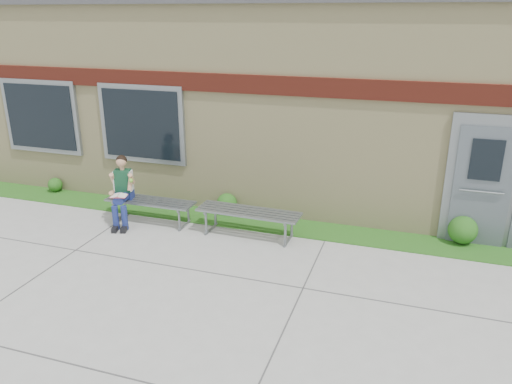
% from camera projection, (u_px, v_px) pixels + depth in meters
% --- Properties ---
extents(ground, '(80.00, 80.00, 0.00)m').
position_uv_depth(ground, '(228.00, 294.00, 7.23)').
color(ground, '#9E9E99').
rests_on(ground, ground).
extents(grass_strip, '(16.00, 0.80, 0.02)m').
position_uv_depth(grass_strip, '(277.00, 225.00, 9.55)').
color(grass_strip, '#295015').
rests_on(grass_strip, ground).
extents(school_building, '(16.20, 6.22, 4.20)m').
position_uv_depth(school_building, '(317.00, 90.00, 11.87)').
color(school_building, beige).
rests_on(school_building, ground).
extents(bench_left, '(1.75, 0.49, 0.45)m').
position_uv_depth(bench_left, '(151.00, 205.00, 9.60)').
color(bench_left, slate).
rests_on(bench_left, ground).
extents(bench_right, '(1.90, 0.57, 0.49)m').
position_uv_depth(bench_right, '(249.00, 217.00, 9.00)').
color(bench_right, slate).
rests_on(bench_right, ground).
extents(girl, '(0.55, 0.82, 1.32)m').
position_uv_depth(girl, '(122.00, 189.00, 9.45)').
color(girl, navy).
rests_on(girl, ground).
extents(shrub_west, '(0.31, 0.31, 0.31)m').
position_uv_depth(shrub_west, '(55.00, 185.00, 11.28)').
color(shrub_west, '#295015').
rests_on(shrub_west, grass_strip).
extents(shrub_mid, '(0.41, 0.41, 0.41)m').
position_uv_depth(shrub_mid, '(227.00, 203.00, 10.03)').
color(shrub_mid, '#295015').
rests_on(shrub_mid, grass_strip).
extents(shrub_east, '(0.50, 0.50, 0.50)m').
position_uv_depth(shrub_east, '(463.00, 230.00, 8.72)').
color(shrub_east, '#295015').
rests_on(shrub_east, grass_strip).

